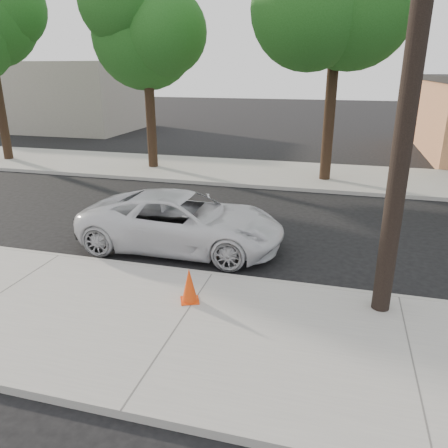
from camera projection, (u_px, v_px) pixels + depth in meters
The scene contains 10 objects.
ground at pixel (234, 245), 11.91m from camera, with size 120.00×120.00×0.00m, color black.
near_sidewalk at pixel (178, 328), 7.98m from camera, with size 90.00×4.40×0.15m, color gray.
far_sidewalk at pixel (280, 174), 19.61m from camera, with size 90.00×5.00×0.15m, color gray.
curb_near at pixel (212, 276), 9.98m from camera, with size 90.00×0.12×0.16m, color #9E9B93.
building_far at pixel (48, 96), 34.16m from camera, with size 14.00×8.00×5.00m, color gray.
utility_pole at pixel (414, 59), 6.99m from camera, with size 1.40×0.34×9.00m.
tree_b at pixel (149, 28), 18.59m from camera, with size 4.34×4.20×8.45m.
tree_c at pixel (344, 0), 15.98m from camera, with size 4.96×4.80×9.55m.
police_cruiser at pixel (183, 221), 11.52m from camera, with size 2.47×5.35×1.49m, color silver.
traffic_cone at pixel (189, 285), 8.65m from camera, with size 0.48×0.48×0.71m.
Camera 1 is at (2.61, -10.71, 4.56)m, focal length 35.00 mm.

